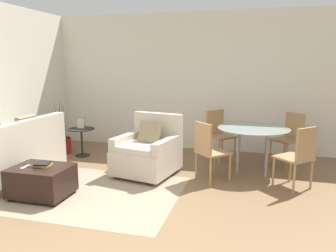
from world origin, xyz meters
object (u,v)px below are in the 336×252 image
at_px(book_stack, 43,164).
at_px(dining_table, 253,133).
at_px(ottoman, 41,180).
at_px(dining_chair_far_left, 218,131).
at_px(couch, 5,161).
at_px(tv_remote_primary, 25,167).
at_px(potted_plant, 60,141).
at_px(tv_remote_secondary, 32,165).
at_px(side_table, 82,136).
at_px(armchair, 148,152).
at_px(dining_chair_near_right, 299,154).
at_px(picture_frame, 81,123).
at_px(dining_chair_far_right, 290,135).
at_px(dining_chair_near_left, 209,148).

distance_m(book_stack, dining_table, 3.19).
relative_size(ottoman, dining_chair_far_left, 0.83).
bearing_deg(couch, tv_remote_primary, -31.70).
bearing_deg(potted_plant, ottoman, -62.89).
height_order(book_stack, tv_remote_secondary, book_stack).
relative_size(potted_plant, side_table, 2.03).
xyz_separation_m(ottoman, dining_table, (2.67, 1.78, 0.43)).
height_order(armchair, dining_chair_near_right, armchair).
distance_m(picture_frame, dining_chair_near_right, 3.86).
bearing_deg(dining_chair_far_right, dining_chair_far_left, 180.00).
height_order(book_stack, side_table, side_table).
bearing_deg(potted_plant, tv_remote_primary, -67.85).
xyz_separation_m(tv_remote_secondary, dining_table, (2.81, 1.77, 0.24)).
xyz_separation_m(ottoman, tv_remote_secondary, (-0.14, 0.02, 0.19)).
height_order(armchair, tv_remote_secondary, armchair).
xyz_separation_m(dining_chair_near_left, dining_chair_far_left, (0.00, 1.25, 0.00)).
distance_m(book_stack, picture_frame, 1.95).
distance_m(book_stack, dining_chair_far_right, 4.05).
distance_m(book_stack, tv_remote_primary, 0.22).
relative_size(couch, picture_frame, 9.79).
xyz_separation_m(dining_table, dining_chair_near_right, (0.63, -0.63, -0.14)).
bearing_deg(dining_chair_near_left, potted_plant, 164.84).
xyz_separation_m(side_table, dining_table, (3.15, -0.12, 0.27)).
xyz_separation_m(book_stack, dining_chair_far_right, (3.28, 2.38, 0.08)).
relative_size(picture_frame, dining_chair_near_right, 0.23).
bearing_deg(dining_chair_far_right, tv_remote_secondary, -145.12).
xyz_separation_m(ottoman, dining_chair_far_right, (3.30, 2.41, 0.29)).
bearing_deg(dining_chair_far_right, book_stack, -144.10).
bearing_deg(dining_table, potted_plant, 176.88).
distance_m(tv_remote_primary, dining_chair_near_left, 2.54).
distance_m(tv_remote_primary, dining_table, 3.41).
bearing_deg(tv_remote_primary, book_stack, 26.94).
relative_size(tv_remote_secondary, dining_chair_near_right, 0.18).
distance_m(tv_remote_secondary, picture_frame, 1.94).
distance_m(dining_chair_near_right, dining_chair_far_right, 1.25).
xyz_separation_m(tv_remote_primary, dining_chair_near_left, (2.22, 1.22, 0.10)).
xyz_separation_m(side_table, picture_frame, (0.00, -0.00, 0.25)).
relative_size(book_stack, dining_chair_near_right, 0.23).
bearing_deg(book_stack, dining_table, 33.38).
relative_size(armchair, dining_table, 0.93).
height_order(book_stack, potted_plant, potted_plant).
relative_size(potted_plant, dining_table, 0.96).
height_order(ottoman, book_stack, book_stack).
height_order(potted_plant, dining_chair_far_left, potted_plant).
distance_m(potted_plant, dining_chair_near_left, 3.18).
bearing_deg(potted_plant, side_table, -8.23).
height_order(tv_remote_secondary, potted_plant, potted_plant).
height_order(tv_remote_primary, tv_remote_secondary, same).
bearing_deg(armchair, dining_chair_near_right, -2.08).
distance_m(armchair, dining_chair_near_left, 0.99).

